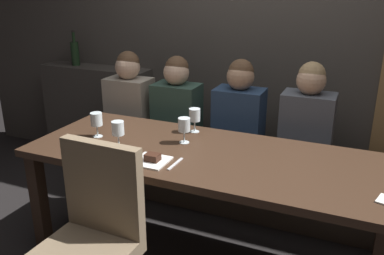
# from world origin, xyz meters

# --- Properties ---
(back_wall_tiled) EXTENTS (6.00, 0.12, 3.00)m
(back_wall_tiled) POSITION_xyz_m (0.00, 1.22, 1.50)
(back_wall_tiled) COLOR #423D38
(back_wall_tiled) RESTS_ON ground
(back_counter) EXTENTS (1.10, 0.28, 0.95)m
(back_counter) POSITION_xyz_m (-1.55, 1.04, 0.47)
(back_counter) COLOR #38342F
(back_counter) RESTS_ON ground
(dining_table) EXTENTS (2.20, 0.84, 0.74)m
(dining_table) POSITION_xyz_m (0.00, 0.00, 0.65)
(dining_table) COLOR #342217
(dining_table) RESTS_ON ground
(banquette_bench) EXTENTS (2.50, 0.44, 0.45)m
(banquette_bench) POSITION_xyz_m (0.00, 0.70, 0.23)
(banquette_bench) COLOR #40352A
(banquette_bench) RESTS_ON ground
(chair_near_side) EXTENTS (0.45, 0.45, 0.98)m
(chair_near_side) POSITION_xyz_m (-0.32, -0.72, 0.56)
(chair_near_side) COLOR #3D281C
(chair_near_side) RESTS_ON ground
(diner_redhead) EXTENTS (0.36, 0.24, 0.74)m
(diner_redhead) POSITION_xyz_m (-0.96, 0.67, 0.80)
(diner_redhead) COLOR #9E9384
(diner_redhead) RESTS_ON banquette_bench
(diner_bearded) EXTENTS (0.36, 0.24, 0.72)m
(diner_bearded) POSITION_xyz_m (-0.54, 0.70, 0.79)
(diner_bearded) COLOR #2D473D
(diner_bearded) RESTS_ON banquette_bench
(diner_far_end) EXTENTS (0.36, 0.24, 0.73)m
(diner_far_end) POSITION_xyz_m (-0.03, 0.70, 0.80)
(diner_far_end) COLOR navy
(diner_far_end) RESTS_ON banquette_bench
(diner_near_end) EXTENTS (0.36, 0.24, 0.75)m
(diner_near_end) POSITION_xyz_m (0.47, 0.72, 0.80)
(diner_near_end) COLOR #4C515B
(diner_near_end) RESTS_ON banquette_bench
(wine_bottle_dark_red) EXTENTS (0.08, 0.08, 0.33)m
(wine_bottle_dark_red) POSITION_xyz_m (-1.76, 1.03, 1.07)
(wine_bottle_dark_red) COLOR black
(wine_bottle_dark_red) RESTS_ON back_counter
(wine_glass_center_front) EXTENTS (0.08, 0.08, 0.16)m
(wine_glass_center_front) POSITION_xyz_m (-0.54, -0.12, 0.85)
(wine_glass_center_front) COLOR silver
(wine_glass_center_front) RESTS_ON dining_table
(wine_glass_near_left) EXTENTS (0.08, 0.08, 0.16)m
(wine_glass_near_left) POSITION_xyz_m (-0.22, 0.30, 0.85)
(wine_glass_near_left) COLOR silver
(wine_glass_near_left) RESTS_ON dining_table
(wine_glass_center_back) EXTENTS (0.08, 0.08, 0.16)m
(wine_glass_center_back) POSITION_xyz_m (-0.77, -0.03, 0.86)
(wine_glass_center_back) COLOR silver
(wine_glass_center_back) RESTS_ON dining_table
(wine_glass_end_left) EXTENTS (0.08, 0.08, 0.16)m
(wine_glass_end_left) POSITION_xyz_m (-0.20, 0.10, 0.86)
(wine_glass_end_left) COLOR silver
(wine_glass_end_left) RESTS_ON dining_table
(espresso_cup) EXTENTS (0.12, 0.12, 0.06)m
(espresso_cup) POSITION_xyz_m (-0.67, -0.27, 0.77)
(espresso_cup) COLOR white
(espresso_cup) RESTS_ON dining_table
(dessert_plate) EXTENTS (0.19, 0.19, 0.05)m
(dessert_plate) POSITION_xyz_m (-0.25, -0.25, 0.75)
(dessert_plate) COLOR white
(dessert_plate) RESTS_ON dining_table
(fork_on_table) EXTENTS (0.02, 0.17, 0.01)m
(fork_on_table) POSITION_xyz_m (-0.11, -0.22, 0.74)
(fork_on_table) COLOR silver
(fork_on_table) RESTS_ON dining_table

